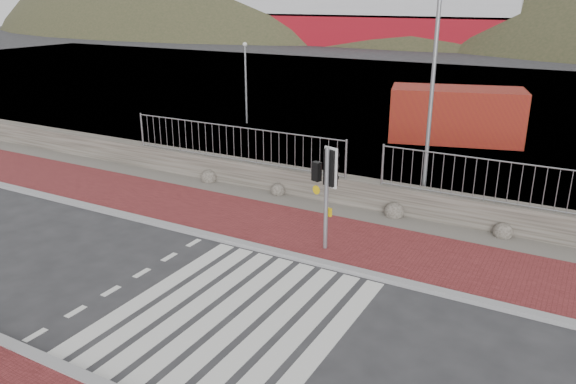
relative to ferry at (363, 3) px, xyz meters
The scene contains 13 objects.
ground 72.44m from the ferry, 70.05° to the right, with size 220.00×220.00×0.00m, color #28282B.
sidewalk_far 68.23m from the ferry, 68.75° to the right, with size 40.00×3.00×0.08m, color maroon.
kerb_far 69.63m from the ferry, 69.20° to the right, with size 40.00×0.25×0.12m, color gray.
zebra_crossing 72.43m from the ferry, 70.05° to the right, with size 4.62×5.60×0.01m.
gravel_strip 66.38m from the ferry, 68.13° to the right, with size 40.00×1.50×0.06m, color #59544C.
stone_wall 65.61m from the ferry, 67.86° to the right, with size 40.00×0.60×0.90m, color #444038.
railing 65.66m from the ferry, 67.91° to the right, with size 18.07×0.07×1.22m.
quay 47.29m from the ferry, 58.36° to the right, with size 120.00×40.00×0.50m, color #4C4C4F.
water 25.72m from the ferry, 11.47° to the right, with size 220.00×50.00×0.05m, color #3F4C54.
ferry is the anchor object (origin of this frame).
traffic_signal_far 68.84m from the ferry, 68.75° to the right, with size 0.69×0.38×2.80m.
streetlight 65.41m from the ferry, 66.18° to the right, with size 1.48×0.48×7.06m.
shipping_container 56.59m from the ferry, 63.65° to the right, with size 5.79×2.41×2.41m, color maroon.
Camera 1 is at (5.97, -8.37, 6.33)m, focal length 35.00 mm.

